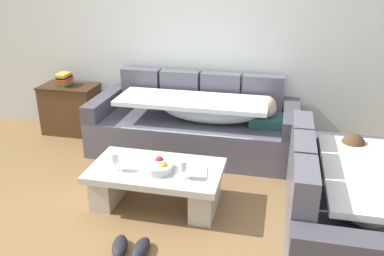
{
  "coord_description": "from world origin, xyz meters",
  "views": [
    {
      "loc": [
        1.2,
        -2.73,
        2.11
      ],
      "look_at": [
        0.34,
        1.0,
        0.55
      ],
      "focal_mm": 38.2,
      "sensor_mm": 36.0,
      "label": 1
    }
  ],
  "objects": [
    {
      "name": "wine_glass_near_left",
      "position": [
        -0.19,
        0.28,
        0.5
      ],
      "size": [
        0.07,
        0.07,
        0.17
      ],
      "color": "silver",
      "rests_on": "coffee_table"
    },
    {
      "name": "back_wall",
      "position": [
        0.0,
        2.15,
        1.35
      ],
      "size": [
        9.0,
        0.1,
        2.7
      ],
      "primitive_type": "cube",
      "color": "silver",
      "rests_on": "ground_plane"
    },
    {
      "name": "ground_plane",
      "position": [
        0.0,
        0.0,
        0.0
      ],
      "size": [
        14.0,
        14.0,
        0.0
      ],
      "primitive_type": "plane",
      "color": "brown"
    },
    {
      "name": "side_cabinet",
      "position": [
        -1.48,
        1.85,
        0.32
      ],
      "size": [
        0.72,
        0.44,
        0.64
      ],
      "color": "#4D321A",
      "rests_on": "ground_plane"
    },
    {
      "name": "fruit_bowl",
      "position": [
        0.18,
        0.36,
        0.42
      ],
      "size": [
        0.28,
        0.28,
        0.1
      ],
      "color": "silver",
      "rests_on": "coffee_table"
    },
    {
      "name": "book_stack_on_cabinet",
      "position": [
        -1.53,
        1.85,
        0.72
      ],
      "size": [
        0.17,
        0.24,
        0.16
      ],
      "color": "#338C59",
      "rests_on": "side_cabinet"
    },
    {
      "name": "open_magazine",
      "position": [
        0.47,
        0.39,
        0.39
      ],
      "size": [
        0.31,
        0.25,
        0.01
      ],
      "primitive_type": "cube",
      "rotation": [
        0.0,
        0.0,
        0.15
      ],
      "color": "white",
      "rests_on": "coffee_table"
    },
    {
      "name": "coffee_table",
      "position": [
        0.14,
        0.41,
        0.24
      ],
      "size": [
        1.2,
        0.68,
        0.38
      ],
      "color": "beige",
      "rests_on": "ground_plane"
    },
    {
      "name": "couch_near_window",
      "position": [
        1.76,
        0.17,
        0.33
      ],
      "size": [
        0.92,
        1.72,
        0.88
      ],
      "rotation": [
        0.0,
        0.0,
        1.57
      ],
      "color": "#565460",
      "rests_on": "ground_plane"
    },
    {
      "name": "pair_of_shoes",
      "position": [
        0.15,
        -0.3,
        0.04
      ],
      "size": [
        0.33,
        0.29,
        0.09
      ],
      "color": "black",
      "rests_on": "ground_plane"
    },
    {
      "name": "wine_glass_near_right",
      "position": [
        0.43,
        0.27,
        0.5
      ],
      "size": [
        0.07,
        0.07,
        0.17
      ],
      "color": "silver",
      "rests_on": "coffee_table"
    },
    {
      "name": "couch_along_wall",
      "position": [
        0.26,
        1.62,
        0.33
      ],
      "size": [
        2.39,
        0.92,
        0.88
      ],
      "color": "#565460",
      "rests_on": "ground_plane"
    }
  ]
}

